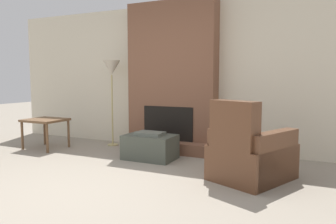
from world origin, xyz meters
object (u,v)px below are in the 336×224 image
object	(u,v)px
ottoman	(150,147)
side_table	(45,123)
floor_lamp_left	(112,71)
armchair	(249,156)

from	to	relation	value
ottoman	side_table	xyz separation A→B (m)	(-2.10, -0.11, 0.27)
ottoman	side_table	bearing A→B (deg)	-176.90
ottoman	floor_lamp_left	distance (m)	1.80
ottoman	side_table	world-z (taller)	side_table
floor_lamp_left	armchair	bearing A→B (deg)	-21.03
ottoman	armchair	bearing A→B (deg)	-14.68
armchair	floor_lamp_left	size ratio (longest dim) A/B	0.74
ottoman	armchair	distance (m)	1.70
ottoman	floor_lamp_left	size ratio (longest dim) A/B	0.49
side_table	ottoman	bearing A→B (deg)	3.10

